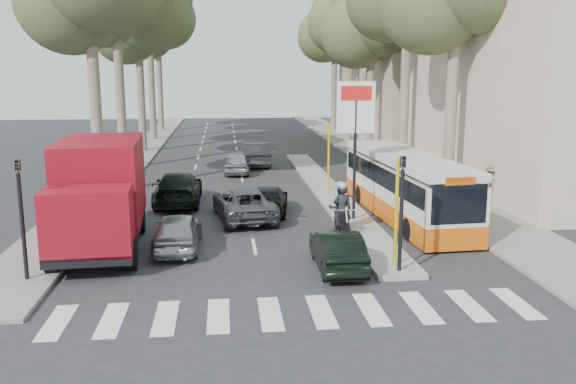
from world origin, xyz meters
The scene contains 27 objects.
ground centered at (0.00, 0.00, 0.00)m, with size 120.00×120.00×0.00m, color #28282B.
sidewalk_right centered at (8.60, 25.00, 0.06)m, with size 3.20×70.00×0.12m, color gray.
median_left centered at (-8.00, 28.00, 0.06)m, with size 2.40×64.00×0.12m, color gray.
traffic_island centered at (3.25, 11.00, 0.08)m, with size 1.50×26.00×0.16m, color gray.
building_near centered at (15.50, 12.00, 9.00)m, with size 11.00×18.00×18.00m, color beige.
building_far centered at (15.50, 34.00, 8.00)m, with size 11.00×20.00×16.00m, color #B7A88E.
billboard centered at (3.25, 5.00, 3.70)m, with size 1.50×12.10×5.60m.
traffic_light_island centered at (3.25, -1.50, 2.49)m, with size 0.16×0.41×3.60m.
traffic_light_left centered at (-7.60, -1.00, 2.49)m, with size 0.16×0.41×3.60m.
tree_l_c centered at (-7.77, 28.11, 10.04)m, with size 7.40×7.20×13.71m.
tree_l_d centered at (-7.87, 36.11, 11.76)m, with size 7.40×7.20×15.66m.
tree_l_e centered at (-7.97, 44.11, 10.73)m, with size 7.40×7.20×14.49m.
tree_r_c centered at (9.03, 26.11, 9.69)m, with size 7.40×7.20×13.32m.
tree_r_d centered at (9.13, 34.11, 11.07)m, with size 7.40×7.20×14.88m.
tree_r_e centered at (9.23, 42.11, 10.38)m, with size 7.40×7.20×14.10m.
silver_hatchback centered at (-3.50, 1.90, 0.64)m, with size 1.52×3.78×1.29m, color #A6A8AE.
dark_hatchback centered at (1.52, -0.70, 0.60)m, with size 1.28×3.67×1.21m, color black.
queue_car_a centered at (-1.11, 6.00, 0.65)m, with size 2.17×4.71×1.31m, color #4F5257.
queue_car_b centered at (-0.05, 7.00, 0.59)m, with size 1.64×4.03×1.17m, color black.
queue_car_c centered at (-1.10, 17.28, 0.62)m, with size 1.47×3.66×1.25m, color #999CA0.
queue_car_d centered at (0.18, 20.26, 0.74)m, with size 1.57×4.50×1.48m, color #46494D.
queue_car_e centered at (-4.00, 9.23, 0.73)m, with size 2.05×5.05×1.46m, color black.
red_truck centered at (-6.09, 2.34, 1.94)m, with size 3.05×7.04×3.67m.
city_bus centered at (5.49, 5.49, 1.41)m, with size 2.80×10.29×2.68m.
motorcycle centered at (2.40, 3.26, 0.93)m, with size 0.86×2.40×2.04m.
pedestrian_near centered at (7.30, 4.63, 0.94)m, with size 0.96×0.47×1.64m, color #45344E.
pedestrian_far centered at (10.00, 7.26, 0.99)m, with size 1.13×0.50×1.74m, color brown.
Camera 1 is at (-1.88, -18.40, 6.03)m, focal length 38.00 mm.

